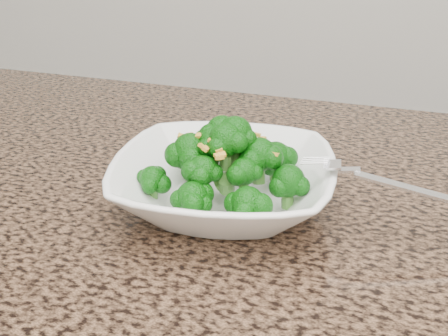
% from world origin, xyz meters
% --- Properties ---
extents(granite_counter, '(1.64, 1.04, 0.03)m').
position_xyz_m(granite_counter, '(0.00, 0.30, 0.89)').
color(granite_counter, brown).
rests_on(granite_counter, cabinet).
extents(bowl, '(0.29, 0.29, 0.06)m').
position_xyz_m(bowl, '(-0.11, 0.39, 0.93)').
color(bowl, white).
rests_on(bowl, granite_counter).
extents(broccoli_pile, '(0.22, 0.22, 0.07)m').
position_xyz_m(broccoli_pile, '(-0.11, 0.39, 1.00)').
color(broccoli_pile, '#0D5B0A').
rests_on(broccoli_pile, bowl).
extents(garlic_topping, '(0.13, 0.13, 0.01)m').
position_xyz_m(garlic_topping, '(-0.11, 0.39, 1.03)').
color(garlic_topping, gold).
rests_on(garlic_topping, broccoli_pile).
extents(fork, '(0.18, 0.05, 0.01)m').
position_xyz_m(fork, '(0.03, 0.39, 0.97)').
color(fork, silver).
rests_on(fork, bowl).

